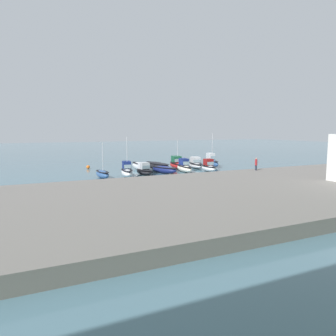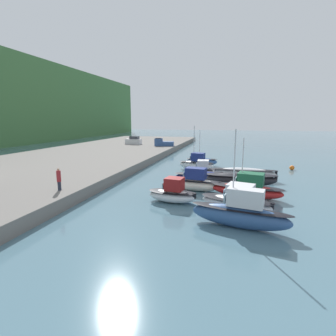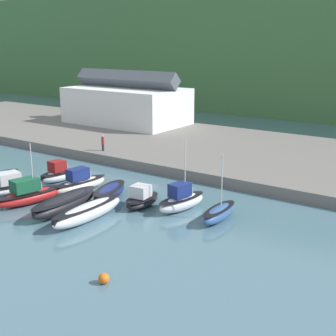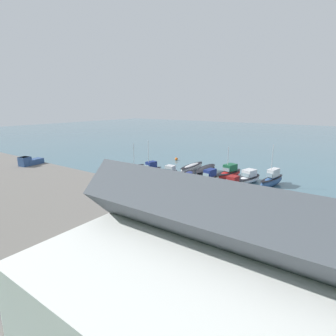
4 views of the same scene
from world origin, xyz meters
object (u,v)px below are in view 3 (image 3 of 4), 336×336
(moored_boat_4, at_px, (181,200))
(moored_boat_8, at_px, (28,194))
(moored_boat_3, at_px, (142,199))
(moored_boat_9, at_px, (65,203))
(moored_boat_5, at_px, (219,213))
(person_on_quay, at_px, (103,143))
(moored_boat_1, at_px, (80,183))
(moored_boat_7, at_px, (11,186))
(moored_boat_10, at_px, (88,212))
(moored_boat_2, at_px, (109,192))
(moored_boat_0, at_px, (59,174))
(mooring_buoy_0, at_px, (104,278))

(moored_boat_4, bearing_deg, moored_boat_8, -141.35)
(moored_boat_3, distance_m, moored_boat_4, 3.98)
(moored_boat_9, bearing_deg, moored_boat_5, 20.15)
(moored_boat_4, height_order, moored_boat_5, moored_boat_4)
(moored_boat_4, bearing_deg, person_on_quay, 162.82)
(person_on_quay, bearing_deg, moored_boat_4, -27.89)
(moored_boat_1, distance_m, moored_boat_7, 7.15)
(moored_boat_10, bearing_deg, person_on_quay, 128.71)
(moored_boat_2, bearing_deg, moored_boat_10, -84.23)
(moored_boat_0, xyz_separation_m, moored_boat_1, (4.74, -1.30, 0.07))
(moored_boat_3, xyz_separation_m, moored_boat_9, (-4.97, -5.29, 0.07))
(moored_boat_2, height_order, moored_boat_4, moored_boat_4)
(moored_boat_0, distance_m, moored_boat_9, 10.37)
(moored_boat_8, xyz_separation_m, moored_boat_10, (8.07, 0.10, -0.09))
(moored_boat_3, xyz_separation_m, moored_boat_10, (-1.57, -5.71, 0.09))
(moored_boat_1, relative_size, person_on_quay, 3.12)
(moored_boat_0, height_order, moored_boat_9, moored_boat_0)
(moored_boat_1, distance_m, person_on_quay, 13.98)
(moored_boat_3, relative_size, moored_boat_7, 0.70)
(moored_boat_3, distance_m, moored_boat_8, 11.26)
(moored_boat_5, relative_size, moored_boat_10, 0.70)
(moored_boat_3, xyz_separation_m, mooring_buoy_0, (7.26, -13.29, -0.40))
(mooring_buoy_0, bearing_deg, moored_boat_1, 139.65)
(moored_boat_1, xyz_separation_m, moored_boat_5, (16.27, 1.08, -0.23))
(moored_boat_10, distance_m, mooring_buoy_0, 11.64)
(moored_boat_2, distance_m, moored_boat_8, 7.94)
(moored_boat_0, distance_m, mooring_buoy_0, 24.95)
(moored_boat_7, bearing_deg, moored_boat_1, 56.89)
(moored_boat_7, bearing_deg, moored_boat_10, 11.25)
(moored_boat_2, xyz_separation_m, moored_boat_5, (12.03, 1.18, 0.00))
(moored_boat_0, distance_m, moored_boat_1, 4.91)
(moored_boat_1, distance_m, moored_boat_5, 16.31)
(moored_boat_0, distance_m, moored_boat_5, 21.01)
(moored_boat_2, height_order, moored_boat_7, moored_boat_7)
(moored_boat_9, bearing_deg, moored_boat_4, 31.25)
(moored_boat_5, height_order, moored_boat_9, moored_boat_5)
(moored_boat_1, relative_size, moored_boat_5, 1.11)
(moored_boat_3, height_order, person_on_quay, person_on_quay)
(moored_boat_8, distance_m, moored_boat_10, 8.08)
(moored_boat_0, bearing_deg, moored_boat_2, -2.02)
(moored_boat_0, xyz_separation_m, moored_boat_3, (13.04, -1.22, -0.11))
(moored_boat_2, xyz_separation_m, person_on_quay, (-11.74, 11.82, 1.61))
(moored_boat_9, bearing_deg, moored_boat_3, 40.99)
(moored_boat_8, bearing_deg, moored_boat_0, 127.05)
(moored_boat_1, xyz_separation_m, moored_boat_3, (8.30, 0.08, -0.18))
(moored_boat_5, bearing_deg, moored_boat_3, -174.97)
(moored_boat_2, distance_m, mooring_buoy_0, 17.32)
(moored_boat_3, relative_size, mooring_buoy_0, 6.42)
(moored_boat_7, height_order, person_on_quay, person_on_quay)
(moored_boat_1, bearing_deg, moored_boat_2, 6.06)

